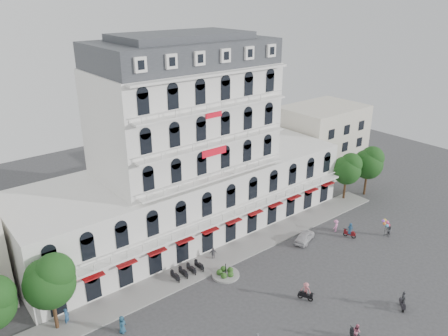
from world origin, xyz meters
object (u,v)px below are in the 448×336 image
parked_car (305,237)px  balloon_vendor (388,228)px  rider_east (350,230)px  rider_northeast (403,300)px  rider_center (306,291)px  rider_southwest (357,333)px

parked_car → balloon_vendor: size_ratio=1.62×
parked_car → balloon_vendor: (9.50, -6.00, 0.58)m
rider_east → rider_northeast: (-7.50, -11.98, 0.03)m
rider_center → rider_east: bearing=84.4°
rider_southwest → rider_east: bearing=-32.9°
parked_car → rider_center: (-8.76, -7.91, 0.45)m
rider_east → rider_center: (-14.20, -4.86, 0.09)m
rider_center → balloon_vendor: bearing=71.5°
parked_car → balloon_vendor: bearing=-142.2°
parked_car → rider_northeast: (-2.06, -15.03, 0.38)m
parked_car → rider_east: rider_east is taller
rider_southwest → rider_northeast: 7.57m
parked_car → rider_southwest: rider_southwest is taller
balloon_vendor → parked_car: bearing=147.7°
rider_northeast → rider_center: rider_northeast is taller
rider_center → parked_car: bearing=107.6°
rider_southwest → balloon_vendor: balloon_vendor is taller
parked_car → balloon_vendor: 11.25m
rider_northeast → rider_center: 9.78m
rider_southwest → rider_east: (15.06, 11.80, 0.01)m
rider_center → balloon_vendor: (18.26, 1.92, 0.13)m
rider_southwest → rider_center: rider_center is taller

